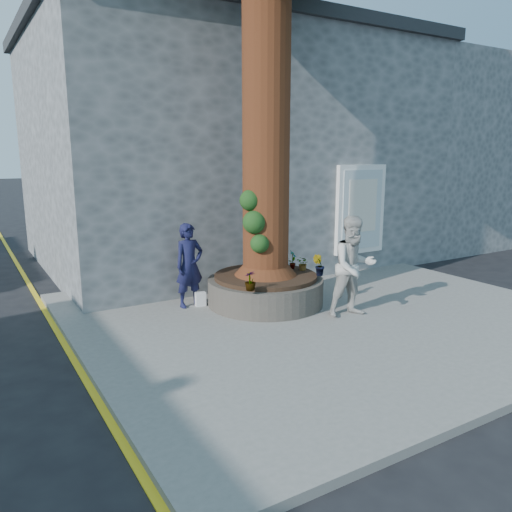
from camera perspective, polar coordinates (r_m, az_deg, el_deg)
ground at (r=8.14m, az=3.82°, el=-10.67°), size 120.00×120.00×0.00m
pavement at (r=9.72m, az=7.77°, el=-6.59°), size 9.00×8.00×0.12m
yellow_line at (r=7.91m, az=-19.61°, el=-12.05°), size 0.10×30.00×0.01m
stone_shop at (r=15.00m, az=-4.00°, el=11.98°), size 10.30×8.30×6.30m
neighbour_shop at (r=19.95m, az=17.33°, el=10.99°), size 6.00×8.00×6.00m
planter at (r=10.00m, az=1.09°, el=-3.83°), size 2.30×2.30×0.60m
man at (r=9.79m, az=-7.63°, el=-1.07°), size 0.65×0.47×1.65m
woman at (r=9.30m, az=11.11°, el=-1.20°), size 1.02×0.86×1.86m
shopping_bag at (r=9.94m, az=-6.36°, el=-4.92°), size 0.22×0.15×0.28m
plant_a at (r=10.40m, az=4.21°, el=-0.38°), size 0.25×0.24×0.40m
plant_b at (r=9.87m, az=7.18°, el=-1.05°), size 0.32×0.32×0.41m
plant_c at (r=8.75m, az=-0.66°, el=-2.84°), size 0.22×0.22×0.35m
plant_d at (r=10.28m, az=5.43°, el=-0.86°), size 0.28×0.30×0.29m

